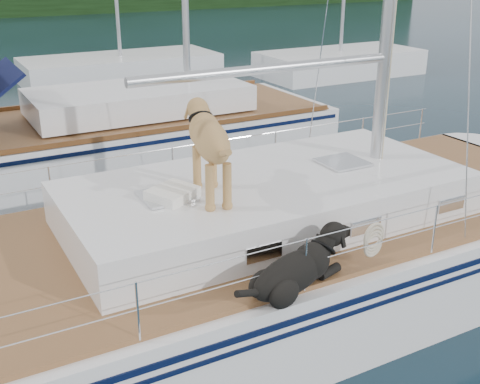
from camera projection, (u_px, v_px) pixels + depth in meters
ground at (214, 314)px, 8.05m from camera, size 120.00×120.00×0.00m
main_sailboat at (220, 268)px, 7.83m from camera, size 12.00×4.04×14.01m
neighbor_sailboat at (95, 141)px, 13.36m from camera, size 11.00×3.50×13.30m
bg_boat_center at (121, 69)px, 22.72m from camera, size 7.20×3.00×11.65m
bg_boat_east at (340, 63)px, 23.83m from camera, size 6.40×3.00×11.65m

